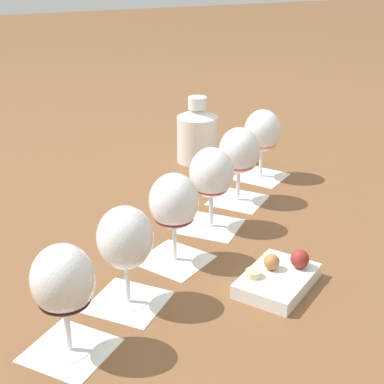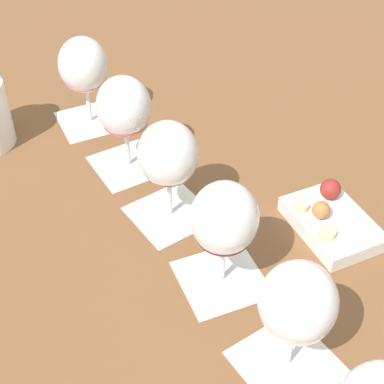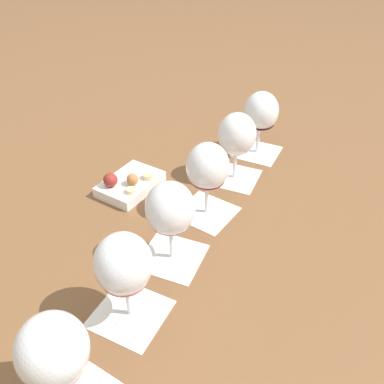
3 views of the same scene
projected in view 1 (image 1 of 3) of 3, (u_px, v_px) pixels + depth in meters
name	position (u px, v px, depth m)	size (l,w,h in m)	color
ground_plane	(193.00, 242.00, 1.19)	(8.00, 8.00, 0.00)	brown
tasting_card_0	(260.00, 176.00, 1.51)	(0.16, 0.16, 0.00)	white
tasting_card_1	(238.00, 200.00, 1.37)	(0.17, 0.17, 0.00)	white
tasting_card_2	(211.00, 226.00, 1.25)	(0.17, 0.17, 0.00)	white
tasting_card_3	(175.00, 260.00, 1.12)	(0.16, 0.16, 0.00)	white
tasting_card_4	(128.00, 302.00, 0.99)	(0.17, 0.17, 0.00)	white
tasting_card_5	(70.00, 350.00, 0.88)	(0.17, 0.17, 0.00)	white
wine_glass_0	(263.00, 133.00, 1.46)	(0.09, 0.09, 0.17)	white
wine_glass_1	(239.00, 153.00, 1.33)	(0.09, 0.09, 0.17)	white
wine_glass_2	(212.00, 176.00, 1.20)	(0.09, 0.09, 0.17)	white
wine_glass_3	(174.00, 205.00, 1.07)	(0.09, 0.09, 0.17)	white
wine_glass_4	(125.00, 242.00, 0.95)	(0.09, 0.09, 0.17)	white
wine_glass_5	(63.00, 284.00, 0.83)	(0.09, 0.09, 0.17)	white
ceramic_vase	(197.00, 134.00, 1.59)	(0.11, 0.11, 0.18)	white
snack_dish	(278.00, 278.00, 1.03)	(0.17, 0.19, 0.06)	white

